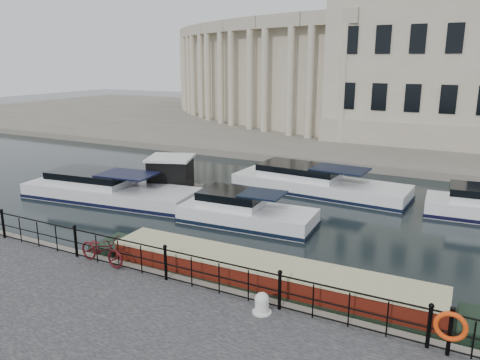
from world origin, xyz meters
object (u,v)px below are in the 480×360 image
object	(u,v)px
harbour_hut	(171,176)
mooring_bollard	(262,303)
life_ring_post	(451,327)
narrowboat	(265,285)
bicycle	(102,250)

from	to	relation	value
harbour_hut	mooring_bollard	bearing A→B (deg)	-65.55
life_ring_post	harbour_hut	xyz separation A→B (m)	(-15.56, 10.29, -0.39)
mooring_bollard	narrowboat	world-z (taller)	narrowboat
narrowboat	bicycle	bearing A→B (deg)	-166.16
bicycle	mooring_bollard	bearing A→B (deg)	-88.62
life_ring_post	narrowboat	xyz separation A→B (m)	(-5.61, 1.64, -0.98)
life_ring_post	narrowboat	size ratio (longest dim) A/B	0.09
harbour_hut	life_ring_post	bearing A→B (deg)	-54.52
narrowboat	harbour_hut	distance (m)	13.20
mooring_bollard	harbour_hut	size ratio (longest dim) A/B	0.15
bicycle	harbour_hut	xyz separation A→B (m)	(-4.36, 10.16, -0.13)
mooring_bollard	life_ring_post	world-z (taller)	life_ring_post
life_ring_post	narrowboat	world-z (taller)	life_ring_post
life_ring_post	narrowboat	distance (m)	5.92
mooring_bollard	harbour_hut	xyz separation A→B (m)	(-10.73, 10.54, 0.11)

